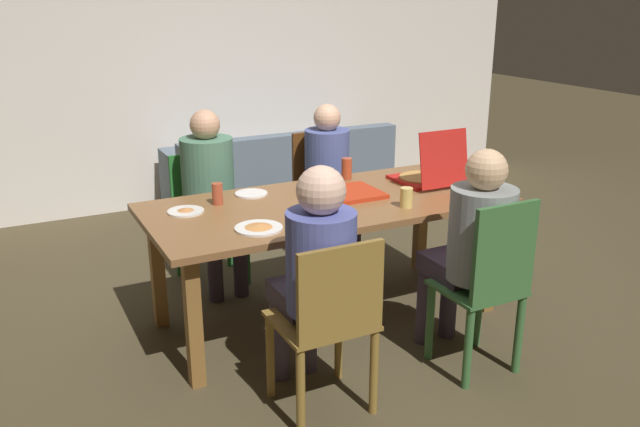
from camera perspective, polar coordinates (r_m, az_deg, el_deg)
ground_plane at (r=4.29m, az=0.61°, el=-8.83°), size 20.00×20.00×0.00m
back_wall at (r=6.50m, az=-11.29°, el=12.66°), size 7.28×0.12×2.70m
dining_table at (r=4.02m, az=0.64°, el=-0.09°), size 2.18×1.00×0.77m
chair_0 at (r=3.58m, az=14.26°, el=-5.95°), size 0.40×0.39×0.99m
person_0 at (r=3.60m, az=13.05°, el=-2.21°), size 0.35×0.56×1.23m
chair_1 at (r=5.08m, az=0.08°, el=2.12°), size 0.39×0.45×0.96m
person_1 at (r=4.90m, az=0.88°, el=3.63°), size 0.33×0.50×1.20m
chair_2 at (r=3.14m, az=0.81°, el=-9.19°), size 0.45×0.42×0.92m
person_2 at (r=3.16m, az=-0.38°, el=-4.53°), size 0.33×0.54×1.23m
chair_3 at (r=4.77m, az=-9.75°, el=0.13°), size 0.45×0.43×0.89m
person_3 at (r=4.58m, az=-9.38°, el=2.47°), size 0.36×0.57×1.23m
pizza_box_0 at (r=4.42m, az=9.19°, el=3.27°), size 0.36×0.43×0.38m
pizza_box_1 at (r=4.12m, az=2.65°, el=1.77°), size 0.35×0.35×0.03m
plate_0 at (r=3.86m, az=-11.49°, el=0.22°), size 0.21×0.21×0.03m
plate_1 at (r=3.53m, az=-5.30°, el=-1.19°), size 0.26×0.26×0.03m
plate_2 at (r=4.14m, az=-5.93°, el=1.70°), size 0.20×0.20×0.01m
drinking_glass_0 at (r=3.96m, az=-8.82°, el=1.69°), size 0.07×0.07×0.13m
drinking_glass_1 at (r=3.90m, az=7.43°, el=1.37°), size 0.07×0.07×0.12m
drinking_glass_2 at (r=4.45m, az=2.31°, el=3.87°), size 0.07×0.07×0.15m
drinking_glass_3 at (r=3.61m, az=0.91°, el=0.26°), size 0.07×0.07×0.14m
couch at (r=6.33m, az=-3.41°, el=2.98°), size 2.09×0.82×0.77m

